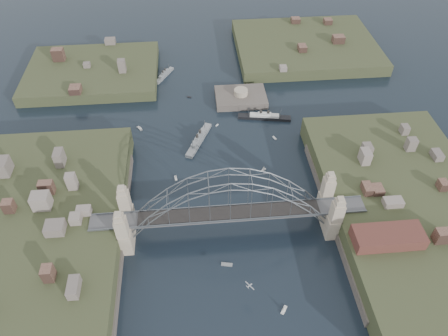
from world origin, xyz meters
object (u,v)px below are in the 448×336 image
naval_cruiser_near (199,140)px  naval_cruiser_far (164,75)px  fort_island (241,101)px  ocean_liner (264,117)px  bridge (229,205)px  wharf_shed (388,237)px

naval_cruiser_near → naval_cruiser_far: bearing=106.2°
fort_island → ocean_liner: fort_island is taller
bridge → wharf_shed: bearing=-17.7°
naval_cruiser_far → ocean_liner: (41.89, -36.21, 0.07)m
fort_island → wharf_shed: wharf_shed is taller
wharf_shed → fort_island: bearing=110.9°
fort_island → naval_cruiser_near: bearing=-126.8°
fort_island → naval_cruiser_far: size_ratio=1.60×
naval_cruiser_far → fort_island: bearing=-33.5°
fort_island → wharf_shed: (32.00, -84.00, 10.34)m
bridge → ocean_liner: bearing=70.2°
bridge → ocean_liner: 60.69m
bridge → naval_cruiser_near: bridge is taller
bridge → ocean_liner: size_ratio=3.81×
fort_island → ocean_liner: size_ratio=1.00×
fort_island → naval_cruiser_far: 40.37m
naval_cruiser_far → ocean_liner: ocean_liner is taller
naval_cruiser_far → naval_cruiser_near: bearing=-73.8°
bridge → ocean_liner: (20.23, 56.05, -11.49)m
bridge → wharf_shed: 46.23m
bridge → naval_cruiser_far: bearing=103.2°
wharf_shed → naval_cruiser_near: 77.99m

